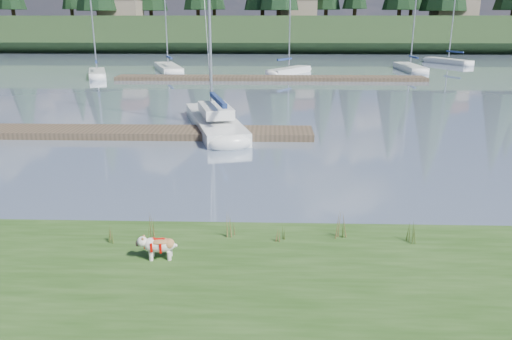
{
  "coord_description": "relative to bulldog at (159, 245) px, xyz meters",
  "views": [
    {
      "loc": [
        2.21,
        -12.53,
        5.04
      ],
      "look_at": [
        1.81,
        -0.5,
        1.36
      ],
      "focal_mm": 35.0,
      "sensor_mm": 36.0,
      "label": 1
    }
  ],
  "objects": [
    {
      "name": "sailboat_main",
      "position": [
        -0.65,
        14.68,
        -0.23
      ],
      "size": [
        4.13,
        9.23,
        13.04
      ],
      "rotation": [
        0.0,
        0.0,
        1.84
      ],
      "color": "white",
      "rests_on": "ground"
    },
    {
      "name": "weed_2",
      "position": [
        3.8,
        1.11,
        -0.03
      ],
      "size": [
        0.17,
        0.14,
        0.64
      ],
      "color": "#475B23",
      "rests_on": "bank"
    },
    {
      "name": "sailboat_bg_0",
      "position": [
        -13.45,
        35.6,
        -0.32
      ],
      "size": [
        3.48,
        6.79,
        9.91
      ],
      "rotation": [
        0.0,
        0.0,
        1.91
      ],
      "color": "white",
      "rests_on": "ground"
    },
    {
      "name": "weed_0",
      "position": [
        -0.36,
        0.72,
        -0.01
      ],
      "size": [
        0.17,
        0.14,
        0.7
      ],
      "color": "#475B23",
      "rests_on": "bank"
    },
    {
      "name": "weed_1",
      "position": [
        1.36,
        1.15,
        -0.06
      ],
      "size": [
        0.17,
        0.14,
        0.57
      ],
      "color": "#475B23",
      "rests_on": "bank"
    },
    {
      "name": "mud_lip",
      "position": [
        0.06,
        1.81,
        -0.58
      ],
      "size": [
        60.0,
        0.5,
        0.14
      ],
      "primitive_type": "cube",
      "color": "#33281C",
      "rests_on": "ground"
    },
    {
      "name": "bulldog",
      "position": [
        0.0,
        0.0,
        0.0
      ],
      "size": [
        0.8,
        0.38,
        0.48
      ],
      "rotation": [
        0.0,
        0.0,
        3.22
      ],
      "color": "silver",
      "rests_on": "bank"
    },
    {
      "name": "weed_5",
      "position": [
        5.35,
        0.92,
        -0.07
      ],
      "size": [
        0.17,
        0.14,
        0.56
      ],
      "color": "#475B23",
      "rests_on": "bank"
    },
    {
      "name": "weed_4",
      "position": [
        2.47,
        0.92,
        -0.14
      ],
      "size": [
        0.17,
        0.14,
        0.37
      ],
      "color": "#475B23",
      "rests_on": "bank"
    },
    {
      "name": "sailboat_bg_1",
      "position": [
        -8.31,
        41.27,
        -0.32
      ],
      "size": [
        4.7,
        9.23,
        13.51
      ],
      "rotation": [
        0.0,
        0.0,
        1.91
      ],
      "color": "white",
      "rests_on": "ground"
    },
    {
      "name": "sailboat_bg_2",
      "position": [
        4.09,
        38.5,
        -0.32
      ],
      "size": [
        4.76,
        6.33,
        10.21
      ],
      "rotation": [
        0.0,
        0.0,
        0.99
      ],
      "color": "white",
      "rests_on": "ground"
    },
    {
      "name": "weed_3",
      "position": [
        -1.23,
        0.73,
        -0.09
      ],
      "size": [
        0.17,
        0.14,
        0.49
      ],
      "color": "#475B23",
      "rests_on": "bank"
    },
    {
      "name": "ground",
      "position": [
        0.06,
        33.41,
        -0.65
      ],
      "size": [
        200.0,
        200.0,
        0.0
      ],
      "primitive_type": "plane",
      "color": "#7C8EA6",
      "rests_on": "ground"
    },
    {
      "name": "dock_near",
      "position": [
        -3.94,
        12.41,
        -0.5
      ],
      "size": [
        16.0,
        2.0,
        0.3
      ],
      "primitive_type": "cube",
      "color": "#4C3D2C",
      "rests_on": "ground"
    },
    {
      "name": "house_2",
      "position": [
        30.06,
        72.41,
        6.66
      ],
      "size": [
        6.3,
        5.3,
        4.65
      ],
      "color": "gray",
      "rests_on": "ridge"
    },
    {
      "name": "sailboat_bg_4",
      "position": [
        15.84,
        42.13,
        -0.32
      ],
      "size": [
        1.72,
        8.06,
        11.84
      ],
      "rotation": [
        0.0,
        0.0,
        1.59
      ],
      "color": "white",
      "rests_on": "ground"
    },
    {
      "name": "house_1",
      "position": [
        6.06,
        74.41,
        6.66
      ],
      "size": [
        6.3,
        5.3,
        4.65
      ],
      "color": "gray",
      "rests_on": "ridge"
    },
    {
      "name": "dock_far",
      "position": [
        2.06,
        33.41,
        -0.5
      ],
      "size": [
        26.0,
        2.2,
        0.3
      ],
      "primitive_type": "cube",
      "color": "#4C3D2C",
      "rests_on": "ground"
    },
    {
      "name": "house_0",
      "position": [
        -21.94,
        73.41,
        6.66
      ],
      "size": [
        6.3,
        5.3,
        4.65
      ],
      "color": "gray",
      "rests_on": "ridge"
    },
    {
      "name": "ridge",
      "position": [
        0.06,
        76.41,
        1.85
      ],
      "size": [
        200.0,
        20.0,
        5.0
      ],
      "primitive_type": "cube",
      "color": "#1F3318",
      "rests_on": "ground"
    },
    {
      "name": "sailboat_bg_5",
      "position": [
        21.9,
        49.73,
        -0.33
      ],
      "size": [
        4.22,
        7.13,
        10.36
      ],
      "rotation": [
        0.0,
        0.0,
        1.99
      ],
      "color": "white",
      "rests_on": "ground"
    }
  ]
}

